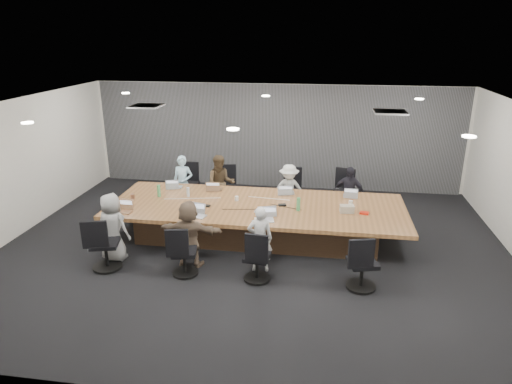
# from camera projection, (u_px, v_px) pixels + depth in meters

# --- Properties ---
(floor) EXTENTS (10.00, 8.00, 0.00)m
(floor) POSITION_uv_depth(u_px,v_px,m) (253.00, 248.00, 9.10)
(floor) COLOR black
(floor) RESTS_ON ground
(ceiling) EXTENTS (10.00, 8.00, 0.00)m
(ceiling) POSITION_uv_depth(u_px,v_px,m) (253.00, 107.00, 8.17)
(ceiling) COLOR white
(ceiling) RESTS_ON wall_back
(wall_back) EXTENTS (10.00, 0.00, 2.80)m
(wall_back) POSITION_uv_depth(u_px,v_px,m) (276.00, 136.00, 12.37)
(wall_back) COLOR beige
(wall_back) RESTS_ON ground
(wall_front) EXTENTS (10.00, 0.00, 2.80)m
(wall_front) POSITION_uv_depth(u_px,v_px,m) (195.00, 295.00, 4.91)
(wall_front) COLOR beige
(wall_front) RESTS_ON ground
(wall_left) EXTENTS (0.00, 8.00, 2.80)m
(wall_left) POSITION_uv_depth(u_px,v_px,m) (12.00, 170.00, 9.35)
(wall_left) COLOR beige
(wall_left) RESTS_ON ground
(curtain) EXTENTS (9.80, 0.04, 2.80)m
(curtain) POSITION_uv_depth(u_px,v_px,m) (276.00, 137.00, 12.29)
(curtain) COLOR #59595C
(curtain) RESTS_ON ground
(conference_table) EXTENTS (6.00, 2.20, 0.74)m
(conference_table) POSITION_uv_depth(u_px,v_px,m) (257.00, 220.00, 9.44)
(conference_table) COLOR #4A3120
(conference_table) RESTS_ON ground
(chair_0) EXTENTS (0.58, 0.58, 0.86)m
(chair_0) POSITION_uv_depth(u_px,v_px,m) (188.00, 188.00, 11.29)
(chair_0) COLOR black
(chair_0) RESTS_ON ground
(chair_1) EXTENTS (0.63, 0.63, 0.81)m
(chair_1) POSITION_uv_depth(u_px,v_px,m) (224.00, 190.00, 11.17)
(chair_1) COLOR black
(chair_1) RESTS_ON ground
(chair_2) EXTENTS (0.65, 0.65, 0.81)m
(chair_2) POSITION_uv_depth(u_px,v_px,m) (290.00, 194.00, 10.94)
(chair_2) COLOR black
(chair_2) RESTS_ON ground
(chair_3) EXTENTS (0.74, 0.74, 0.87)m
(chair_3) POSITION_uv_depth(u_px,v_px,m) (347.00, 196.00, 10.74)
(chair_3) COLOR black
(chair_3) RESTS_ON ground
(chair_4) EXTENTS (0.68, 0.68, 0.82)m
(chair_4) POSITION_uv_depth(u_px,v_px,m) (105.00, 248.00, 8.20)
(chair_4) COLOR black
(chair_4) RESTS_ON ground
(chair_5) EXTENTS (0.58, 0.58, 0.72)m
(chair_5) POSITION_uv_depth(u_px,v_px,m) (184.00, 256.00, 8.01)
(chair_5) COLOR black
(chair_5) RESTS_ON ground
(chair_6) EXTENTS (0.54, 0.54, 0.73)m
(chair_6) POSITION_uv_depth(u_px,v_px,m) (257.00, 261.00, 7.83)
(chair_6) COLOR black
(chair_6) RESTS_ON ground
(chair_7) EXTENTS (0.65, 0.65, 0.78)m
(chair_7) POSITION_uv_depth(u_px,v_px,m) (362.00, 267.00, 7.57)
(chair_7) COLOR black
(chair_7) RESTS_ON ground
(person_0) EXTENTS (0.49, 0.32, 1.33)m
(person_0) POSITION_uv_depth(u_px,v_px,m) (183.00, 183.00, 10.89)
(person_0) COLOR #A9D4EA
(person_0) RESTS_ON ground
(laptop_0) EXTENTS (0.32, 0.25, 0.02)m
(laptop_0) POSITION_uv_depth(u_px,v_px,m) (176.00, 187.00, 10.35)
(laptop_0) COLOR #B2B2B7
(laptop_0) RESTS_ON conference_table
(person_1) EXTENTS (0.77, 0.66, 1.38)m
(person_1) POSITION_uv_depth(u_px,v_px,m) (221.00, 184.00, 10.75)
(person_1) COLOR #483825
(person_1) RESTS_ON ground
(laptop_1) EXTENTS (0.33, 0.25, 0.02)m
(laptop_1) POSITION_uv_depth(u_px,v_px,m) (215.00, 189.00, 10.22)
(laptop_1) COLOR #8C6647
(laptop_1) RESTS_ON conference_table
(person_2) EXTENTS (0.86, 0.59, 1.23)m
(person_2) POSITION_uv_depth(u_px,v_px,m) (289.00, 190.00, 10.55)
(person_2) COLOR beige
(person_2) RESTS_ON ground
(laptop_2) EXTENTS (0.35, 0.27, 0.02)m
(laptop_2) POSITION_uv_depth(u_px,v_px,m) (287.00, 193.00, 9.99)
(laptop_2) COLOR #B2B2B7
(laptop_2) RESTS_ON conference_table
(person_3) EXTENTS (0.78, 0.47, 1.24)m
(person_3) POSITION_uv_depth(u_px,v_px,m) (349.00, 193.00, 10.35)
(person_3) COLOR black
(person_3) RESTS_ON ground
(laptop_3) EXTENTS (0.30, 0.22, 0.02)m
(laptop_3) POSITION_uv_depth(u_px,v_px,m) (350.00, 196.00, 9.80)
(laptop_3) COLOR #B2B2B7
(laptop_3) RESTS_ON conference_table
(person_4) EXTENTS (0.71, 0.53, 1.31)m
(person_4) POSITION_uv_depth(u_px,v_px,m) (113.00, 227.00, 8.45)
(person_4) COLOR gray
(person_4) RESTS_ON ground
(laptop_4) EXTENTS (0.30, 0.22, 0.02)m
(laptop_4) POSITION_uv_depth(u_px,v_px,m) (125.00, 212.00, 8.93)
(laptop_4) COLOR #8C6647
(laptop_4) RESTS_ON conference_table
(person_5) EXTENTS (1.18, 0.41, 1.26)m
(person_5) POSITION_uv_depth(u_px,v_px,m) (189.00, 234.00, 8.25)
(person_5) COLOR brown
(person_5) RESTS_ON ground
(laptop_5) EXTENTS (0.36, 0.28, 0.02)m
(laptop_5) POSITION_uv_depth(u_px,v_px,m) (197.00, 216.00, 8.72)
(laptop_5) COLOR #B2B2B7
(laptop_5) RESTS_ON conference_table
(person_6) EXTENTS (0.49, 0.35, 1.23)m
(person_6) POSITION_uv_depth(u_px,v_px,m) (260.00, 239.00, 8.07)
(person_6) COLOR #BEBEBE
(person_6) RESTS_ON ground
(laptop_6) EXTENTS (0.40, 0.32, 0.02)m
(laptop_6) POSITION_uv_depth(u_px,v_px,m) (264.00, 220.00, 8.54)
(laptop_6) COLOR #B2B2B7
(laptop_6) RESTS_ON conference_table
(bottle_green_left) EXTENTS (0.08, 0.08, 0.26)m
(bottle_green_left) POSITION_uv_depth(u_px,v_px,m) (159.00, 191.00, 9.74)
(bottle_green_left) COLOR #4A9E5A
(bottle_green_left) RESTS_ON conference_table
(bottle_green_right) EXTENTS (0.08, 0.08, 0.27)m
(bottle_green_right) POSITION_uv_depth(u_px,v_px,m) (298.00, 204.00, 8.97)
(bottle_green_right) COLOR #4A9E5A
(bottle_green_right) RESTS_ON conference_table
(bottle_clear) EXTENTS (0.07, 0.07, 0.20)m
(bottle_clear) POSITION_uv_depth(u_px,v_px,m) (188.00, 192.00, 9.75)
(bottle_clear) COLOR silver
(bottle_clear) RESTS_ON conference_table
(cup_white_far) EXTENTS (0.10, 0.10, 0.10)m
(cup_white_far) POSITION_uv_depth(u_px,v_px,m) (237.00, 198.00, 9.53)
(cup_white_far) COLOR white
(cup_white_far) RESTS_ON conference_table
(cup_white_near) EXTENTS (0.08, 0.08, 0.10)m
(cup_white_near) POSITION_uv_depth(u_px,v_px,m) (351.00, 203.00, 9.27)
(cup_white_near) COLOR white
(cup_white_near) RESTS_ON conference_table
(mug_brown) EXTENTS (0.11, 0.11, 0.11)m
(mug_brown) POSITION_uv_depth(u_px,v_px,m) (132.00, 197.00, 9.63)
(mug_brown) COLOR brown
(mug_brown) RESTS_ON conference_table
(mic_left) EXTENTS (0.14, 0.10, 0.03)m
(mic_left) POSITION_uv_depth(u_px,v_px,m) (207.00, 206.00, 9.22)
(mic_left) COLOR black
(mic_left) RESTS_ON conference_table
(mic_right) EXTENTS (0.18, 0.14, 0.03)m
(mic_right) POSITION_uv_depth(u_px,v_px,m) (282.00, 205.00, 9.27)
(mic_right) COLOR black
(mic_right) RESTS_ON conference_table
(stapler) EXTENTS (0.18, 0.06, 0.07)m
(stapler) POSITION_uv_depth(u_px,v_px,m) (270.00, 209.00, 8.98)
(stapler) COLOR black
(stapler) RESTS_ON conference_table
(canvas_bag) EXTENTS (0.28, 0.19, 0.14)m
(canvas_bag) POSITION_uv_depth(u_px,v_px,m) (347.00, 209.00, 8.90)
(canvas_bag) COLOR tan
(canvas_bag) RESTS_ON conference_table
(snack_packet) EXTENTS (0.19, 0.15, 0.04)m
(snack_packet) POSITION_uv_depth(u_px,v_px,m) (364.00, 213.00, 8.85)
(snack_packet) COLOR red
(snack_packet) RESTS_ON conference_table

